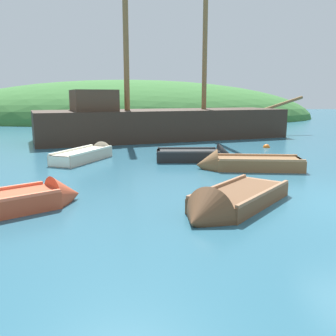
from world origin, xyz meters
name	(u,v)px	position (x,y,z in m)	size (l,w,h in m)	color
shore_hill	(127,118)	(-6.29, 34.79, 0.00)	(41.30, 24.52, 8.32)	#387033
sailing_ship	(161,129)	(-3.87, 13.87, 0.60)	(16.88, 7.78, 10.90)	#38281E
rowboat_near_dock	(228,205)	(-3.31, -0.07, 0.11)	(3.23, 3.43, 1.16)	brown
rowboat_portside	(242,165)	(-1.70, 4.47, 0.14)	(3.68, 1.67, 1.10)	brown
rowboat_outer_right	(90,155)	(-7.16, 7.06, 0.14)	(2.43, 3.66, 0.93)	beige
rowboat_outer_left	(16,204)	(-7.95, 0.31, 0.14)	(3.34, 2.79, 1.02)	#C64C2D
rowboat_far	(200,157)	(-2.86, 6.32, 0.14)	(3.04, 1.31, 1.10)	black
buoy_orange	(266,148)	(0.98, 9.71, 0.00)	(0.33, 0.33, 0.33)	orange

